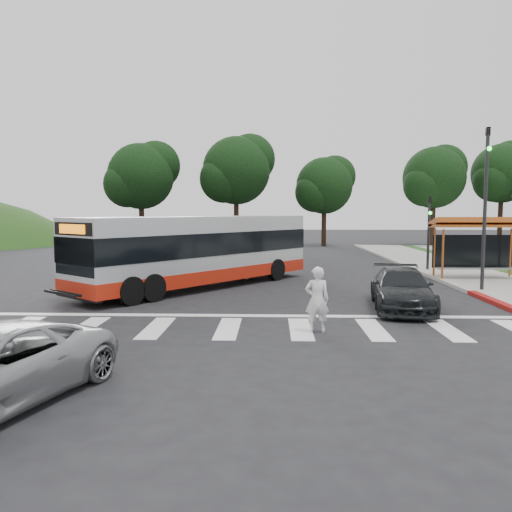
{
  "coord_description": "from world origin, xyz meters",
  "views": [
    {
      "loc": [
        1.22,
        -18.52,
        3.24
      ],
      "look_at": [
        0.62,
        -0.34,
        1.6
      ],
      "focal_mm": 35.0,
      "sensor_mm": 36.0,
      "label": 1
    }
  ],
  "objects": [
    {
      "name": "ground",
      "position": [
        0.0,
        0.0,
        0.0
      ],
      "size": [
        140.0,
        140.0,
        0.0
      ],
      "primitive_type": "plane",
      "color": "black",
      "rests_on": "ground"
    },
    {
      "name": "sidewalk_east",
      "position": [
        11.0,
        8.0,
        0.06
      ],
      "size": [
        4.0,
        40.0,
        0.12
      ],
      "primitive_type": "cube",
      "color": "gray",
      "rests_on": "ground"
    },
    {
      "name": "curb_east",
      "position": [
        9.0,
        8.0,
        0.07
      ],
      "size": [
        0.3,
        40.0,
        0.15
      ],
      "primitive_type": "cube",
      "color": "#9E9991",
      "rests_on": "ground"
    },
    {
      "name": "curb_east_red",
      "position": [
        9.0,
        -2.0,
        0.08
      ],
      "size": [
        0.32,
        6.0,
        0.15
      ],
      "primitive_type": "cube",
      "color": "maroon",
      "rests_on": "ground"
    },
    {
      "name": "crosswalk_ladder",
      "position": [
        0.0,
        -5.0,
        0.01
      ],
      "size": [
        18.0,
        2.6,
        0.01
      ],
      "primitive_type": "cube",
      "color": "silver",
      "rests_on": "ground"
    },
    {
      "name": "bus_shelter",
      "position": [
        10.8,
        5.1,
        2.35
      ],
      "size": [
        4.2,
        1.6,
        2.86
      ],
      "color": "#A24D1B",
      "rests_on": "sidewalk_east"
    },
    {
      "name": "traffic_signal_ne_tall",
      "position": [
        9.6,
        1.49,
        3.88
      ],
      "size": [
        0.18,
        0.37,
        6.5
      ],
      "color": "black",
      "rests_on": "ground"
    },
    {
      "name": "traffic_signal_ne_short",
      "position": [
        9.6,
        8.49,
        2.48
      ],
      "size": [
        0.18,
        0.37,
        4.0
      ],
      "color": "black",
      "rests_on": "ground"
    },
    {
      "name": "tree_ne_a",
      "position": [
        16.08,
        28.06,
        6.39
      ],
      "size": [
        6.16,
        5.74,
        9.3
      ],
      "color": "black",
      "rests_on": "parking_lot"
    },
    {
      "name": "tree_ne_b",
      "position": [
        23.08,
        30.06,
        6.92
      ],
      "size": [
        6.16,
        5.74,
        10.02
      ],
      "color": "black",
      "rests_on": "ground"
    },
    {
      "name": "tree_north_a",
      "position": [
        -1.92,
        26.07,
        6.92
      ],
      "size": [
        6.6,
        6.15,
        10.17
      ],
      "color": "black",
      "rests_on": "ground"
    },
    {
      "name": "tree_north_b",
      "position": [
        6.07,
        28.06,
        5.66
      ],
      "size": [
        5.72,
        5.33,
        8.43
      ],
      "color": "black",
      "rests_on": "ground"
    },
    {
      "name": "tree_north_c",
      "position": [
        -9.92,
        24.06,
        6.29
      ],
      "size": [
        6.16,
        5.74,
        9.3
      ],
      "color": "black",
      "rests_on": "ground"
    },
    {
      "name": "transit_bus",
      "position": [
        -1.84,
        2.5,
        1.51
      ],
      "size": [
        9.19,
        10.75,
        3.02
      ],
      "primitive_type": null,
      "rotation": [
        0.0,
        0.0,
        -0.66
      ],
      "color": "#B2B4B7",
      "rests_on": "ground"
    },
    {
      "name": "pedestrian",
      "position": [
        2.41,
        -5.36,
        0.89
      ],
      "size": [
        0.67,
        0.46,
        1.78
      ],
      "primitive_type": "imported",
      "rotation": [
        0.0,
        0.0,
        3.2
      ],
      "color": "white",
      "rests_on": "ground"
    },
    {
      "name": "dark_sedan",
      "position": [
        5.52,
        -1.99,
        0.67
      ],
      "size": [
        2.48,
        4.8,
        1.33
      ],
      "primitive_type": "imported",
      "rotation": [
        0.0,
        0.0,
        -0.14
      ],
      "color": "black",
      "rests_on": "ground"
    }
  ]
}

